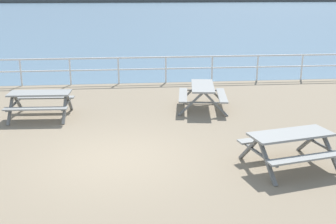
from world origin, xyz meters
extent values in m
cube|color=gray|center=(0.00, 0.00, -0.10)|extent=(30.00, 24.00, 0.20)
cube|color=slate|center=(0.00, 52.75, 0.00)|extent=(142.00, 90.00, 0.01)
cube|color=#4C4C47|center=(0.00, 95.75, 0.00)|extent=(142.00, 6.00, 1.80)
cube|color=white|center=(0.00, 7.75, 1.05)|extent=(23.00, 0.06, 0.06)
cube|color=white|center=(0.00, 7.75, 0.58)|extent=(23.00, 0.05, 0.05)
cylinder|color=white|center=(-3.83, 7.75, 0.53)|extent=(0.07, 0.07, 1.05)
cylinder|color=white|center=(-1.92, 7.75, 0.53)|extent=(0.07, 0.07, 1.05)
cylinder|color=white|center=(0.00, 7.75, 0.53)|extent=(0.07, 0.07, 1.05)
cylinder|color=white|center=(1.92, 7.75, 0.53)|extent=(0.07, 0.07, 1.05)
cylinder|color=white|center=(3.83, 7.75, 0.53)|extent=(0.07, 0.07, 1.05)
cylinder|color=white|center=(5.75, 7.75, 0.53)|extent=(0.07, 0.07, 1.05)
cylinder|color=white|center=(7.67, 7.75, 0.53)|extent=(0.07, 0.07, 1.05)
cube|color=gray|center=(2.74, 3.87, 0.75)|extent=(0.95, 1.88, 0.05)
cube|color=gray|center=(2.12, 3.96, 0.45)|extent=(0.51, 1.82, 0.04)
cube|color=gray|center=(3.35, 3.78, 0.45)|extent=(0.51, 1.82, 0.04)
cube|color=slate|center=(2.48, 4.69, 0.38)|extent=(0.80, 0.19, 0.79)
cube|color=slate|center=(3.22, 4.59, 0.38)|extent=(0.80, 0.19, 0.79)
cube|color=slate|center=(2.85, 4.64, 0.42)|extent=(1.49, 0.27, 0.04)
cube|color=slate|center=(2.25, 3.15, 0.38)|extent=(0.80, 0.19, 0.79)
cube|color=slate|center=(3.00, 3.04, 0.38)|extent=(0.80, 0.19, 0.79)
cube|color=slate|center=(2.62, 3.10, 0.42)|extent=(1.49, 0.27, 0.04)
cube|color=gray|center=(-2.26, 3.44, 0.75)|extent=(1.83, 0.78, 0.05)
cube|color=gray|center=(-2.24, 4.06, 0.45)|extent=(1.81, 0.34, 0.04)
cube|color=gray|center=(-2.29, 2.82, 0.45)|extent=(1.81, 0.34, 0.04)
cube|color=slate|center=(-1.47, 3.78, 0.38)|extent=(0.11, 0.80, 0.79)
cube|color=slate|center=(-1.50, 3.03, 0.38)|extent=(0.11, 0.80, 0.79)
cube|color=slate|center=(-1.49, 3.41, 0.42)|extent=(0.13, 1.50, 0.04)
cube|color=slate|center=(-3.03, 3.85, 0.38)|extent=(0.11, 0.80, 0.79)
cube|color=slate|center=(-3.06, 3.10, 0.38)|extent=(0.11, 0.80, 0.79)
cube|color=slate|center=(-3.04, 3.47, 0.42)|extent=(0.13, 1.50, 0.04)
cube|color=gray|center=(3.83, -0.76, 0.75)|extent=(1.91, 1.08, 0.05)
cube|color=gray|center=(3.69, -0.16, 0.45)|extent=(1.81, 0.65, 0.04)
cube|color=gray|center=(3.96, -1.37, 0.45)|extent=(1.81, 0.65, 0.04)
cube|color=slate|center=(4.51, -0.23, 0.38)|extent=(0.25, 0.79, 0.79)
cube|color=slate|center=(4.67, -0.96, 0.38)|extent=(0.25, 0.79, 0.79)
cube|color=slate|center=(4.59, -0.59, 0.42)|extent=(0.39, 1.48, 0.04)
cube|color=slate|center=(2.98, -0.57, 0.38)|extent=(0.25, 0.79, 0.79)
cube|color=slate|center=(3.15, -1.30, 0.38)|extent=(0.25, 0.79, 0.79)
cube|color=slate|center=(3.07, -0.93, 0.42)|extent=(0.39, 1.48, 0.04)
camera|label=1|loc=(0.36, -8.88, 3.81)|focal=44.47mm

